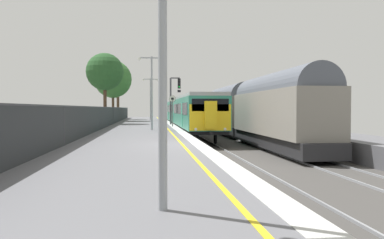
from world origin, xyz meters
The scene contains 12 objects.
ground centered at (2.64, 0.00, -0.61)m, with size 17.40×110.00×1.21m.
commuter_train_at_platform centered at (2.10, 37.91, 1.27)m, with size 2.83×61.79×3.81m.
freight_train_adjacent_track centered at (6.10, 13.11, 1.60)m, with size 2.60×27.65×4.74m.
signal_gantry centered at (0.63, 21.32, 2.94)m, with size 1.10×0.24×4.69m.
speed_limit_sign centered at (0.25, 16.74, 1.75)m, with size 0.59×0.08×2.75m.
platform_lamp_near centered at (-1.59, -10.97, 3.18)m, with size 2.00×0.20×5.36m.
platform_lamp_mid centered at (-1.59, 11.67, 3.22)m, with size 2.00×0.20×5.43m.
platform_lamp_far centered at (-1.59, 34.31, 3.29)m, with size 2.00×0.20×5.57m.
platform_back_fence centered at (-5.45, 0.00, 0.91)m, with size 0.07×99.00×1.73m.
background_tree_left centered at (-6.33, 32.57, 5.11)m, with size 4.73×4.73×7.67m.
background_tree_centre centered at (-6.28, 23.61, 5.26)m, with size 3.86×3.86×7.33m.
background_tree_right centered at (-6.31, 39.91, 5.97)m, with size 2.96×3.13×7.63m.
Camera 1 is at (-1.81, -16.97, 1.60)m, focal length 35.95 mm.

